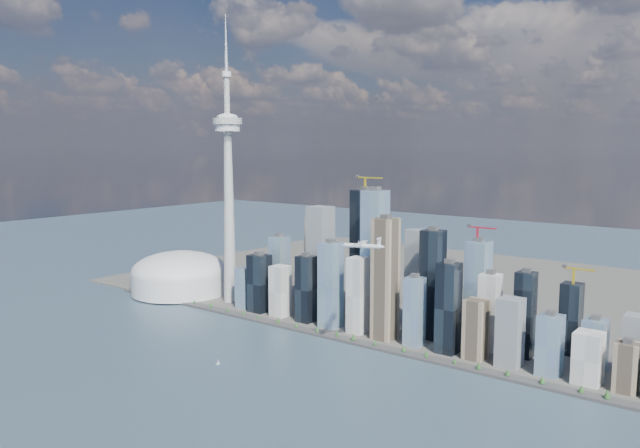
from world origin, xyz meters
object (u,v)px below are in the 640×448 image
Objects in this scene: needle_tower at (228,184)px; sailboat_west at (218,362)px; dome_stadium at (180,275)px; airplane at (363,245)px.

needle_tower reaches higher than sailboat_west.
dome_stadium is 455.80m from sailboat_west.
airplane is (536.75, -115.87, 130.42)m from dome_stadium.
needle_tower is 421.44m from airplane.
airplane is 264.44m from sailboat_west.
dome_stadium is at bearing 140.02° from sailboat_west.
needle_tower is at bearing 142.24° from airplane.
dome_stadium reaches higher than sailboat_west.
dome_stadium is 3.33× the size of airplane.
needle_tower reaches higher than airplane.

